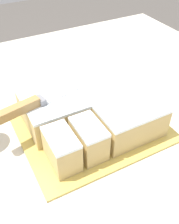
{
  "coord_description": "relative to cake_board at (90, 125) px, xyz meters",
  "views": [
    {
      "loc": [
        -0.18,
        -0.52,
        1.39
      ],
      "look_at": [
        0.06,
        -0.07,
        0.95
      ],
      "focal_mm": 42.0,
      "sensor_mm": 36.0,
      "label": 1
    }
  ],
  "objects": [
    {
      "name": "cake_board",
      "position": [
        0.0,
        0.0,
        0.0
      ],
      "size": [
        0.37,
        0.32,
        0.01
      ],
      "color": "gold",
      "rests_on": "countertop"
    },
    {
      "name": "countertop",
      "position": [
        -0.06,
        0.07,
        -0.46
      ],
      "size": [
        1.4,
        1.1,
        0.91
      ],
      "color": "beige",
      "rests_on": "ground_plane"
    },
    {
      "name": "cake",
      "position": [
        0.0,
        0.0,
        0.04
      ],
      "size": [
        0.3,
        0.26,
        0.08
      ],
      "color": "tan",
      "rests_on": "cake_board"
    },
    {
      "name": "knife",
      "position": [
        -0.14,
        0.04,
        0.09
      ],
      "size": [
        0.33,
        0.09,
        0.02
      ],
      "rotation": [
        0.0,
        0.0,
        0.21
      ],
      "color": "silver",
      "rests_on": "cake"
    }
  ]
}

